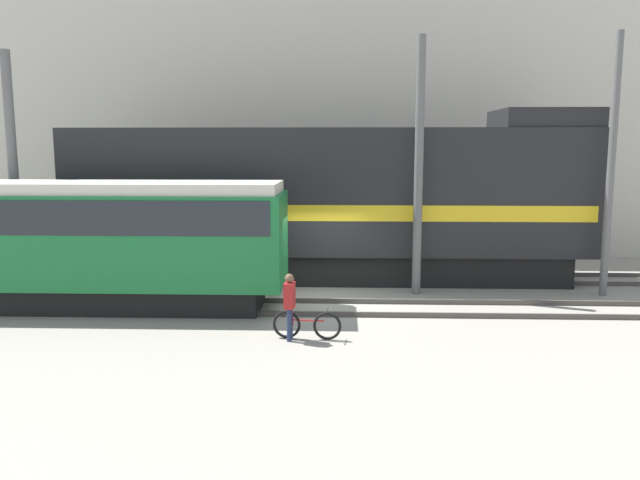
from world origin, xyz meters
TOP-DOWN VIEW (x-y plane):
  - ground_plane at (0.00, 0.00)m, footprint 120.00×120.00m
  - track_near at (0.00, -0.98)m, footprint 60.00×1.50m
  - track_far at (0.00, 3.06)m, footprint 60.00×1.51m
  - building_backdrop at (0.00, 10.74)m, footprint 41.16×6.00m
  - freight_locomotive at (0.23, 3.06)m, footprint 16.99×3.04m
  - streetcar at (-6.49, -0.98)m, footprint 10.98×2.54m
  - bicycle at (-0.22, -3.65)m, footprint 1.62×0.44m
  - person at (-0.61, -3.76)m, footprint 0.25×0.38m
  - utility_pole_left at (-9.46, 1.04)m, footprint 0.30×0.30m
  - utility_pole_center at (2.86, 1.04)m, footprint 0.26×0.26m
  - utility_pole_right at (8.50, 1.04)m, footprint 0.22×0.22m

SIDE VIEW (x-z plane):
  - ground_plane at x=0.00m, z-range 0.00..0.00m
  - track_near at x=0.00m, z-range 0.00..0.14m
  - track_far at x=0.00m, z-range 0.00..0.14m
  - bicycle at x=-0.22m, z-range -0.03..0.70m
  - person at x=-0.61m, z-range 0.16..1.74m
  - streetcar at x=-6.49m, z-range 0.25..3.77m
  - freight_locomotive at x=0.23m, z-range -0.18..5.47m
  - utility_pole_left at x=-9.46m, z-range 0.00..7.32m
  - utility_pole_center at x=2.86m, z-range 0.00..7.67m
  - utility_pole_right at x=8.50m, z-range 0.00..7.76m
  - building_backdrop at x=0.00m, z-range 0.00..12.38m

